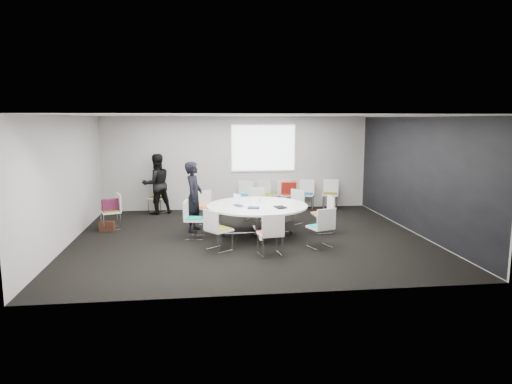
{
  "coord_description": "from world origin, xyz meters",
  "views": [
    {
      "loc": [
        -1.1,
        -10.24,
        2.72
      ],
      "look_at": [
        0.2,
        0.4,
        1.0
      ],
      "focal_mm": 32.0,
      "sensor_mm": 36.0,
      "label": 1
    }
  ],
  "objects": [
    {
      "name": "chair_ring_a",
      "position": [
        1.81,
        0.27,
        0.28
      ],
      "size": [
        0.47,
        0.48,
        0.88
      ],
      "rotation": [
        0.0,
        0.0,
        1.63
      ],
      "color": "silver",
      "rests_on": "ground"
    },
    {
      "name": "tablet_folio",
      "position": [
        0.07,
        -0.22,
        0.74
      ],
      "size": [
        0.29,
        0.24,
        0.03
      ],
      "primitive_type": "cube",
      "rotation": [
        0.0,
        0.0,
        -0.16
      ],
      "color": "navy",
      "rests_on": "conference_table"
    },
    {
      "name": "cup",
      "position": [
        0.3,
        0.53,
        0.78
      ],
      "size": [
        0.08,
        0.08,
        0.09
      ],
      "primitive_type": "cylinder",
      "color": "white",
      "rests_on": "conference_table"
    },
    {
      "name": "chair_ring_b",
      "position": [
        1.28,
        1.28,
        0.28
      ],
      "size": [
        0.63,
        0.64,
        0.88
      ],
      "rotation": [
        0.0,
        0.0,
        2.2
      ],
      "color": "silver",
      "rests_on": "ground"
    },
    {
      "name": "room_shell",
      "position": [
        0.09,
        0.0,
        1.4
      ],
      "size": [
        8.08,
        7.08,
        2.88
      ],
      "color": "black",
      "rests_on": "ground"
    },
    {
      "name": "red_jacket",
      "position": [
        1.49,
        2.94,
        0.7
      ],
      "size": [
        0.44,
        0.17,
        0.36
      ],
      "primitive_type": "cube",
      "rotation": [
        0.17,
        0.0,
        -0.02
      ],
      "color": "maroon",
      "rests_on": "chair_back_c"
    },
    {
      "name": "chair_back_a",
      "position": [
        0.17,
        3.12,
        0.28
      ],
      "size": [
        0.6,
        0.59,
        0.88
      ],
      "rotation": [
        0.0,
        0.0,
        2.75
      ],
      "color": "silver",
      "rests_on": "ground"
    },
    {
      "name": "chair_spare_left",
      "position": [
        -3.33,
        1.23,
        0.28
      ],
      "size": [
        0.58,
        0.59,
        0.88
      ],
      "rotation": [
        0.0,
        0.0,
        1.94
      ],
      "color": "silver",
      "rests_on": "ground"
    },
    {
      "name": "chair_ring_e",
      "position": [
        -1.27,
        0.07,
        0.28
      ],
      "size": [
        0.52,
        0.53,
        0.88
      ],
      "rotation": [
        0.0,
        0.0,
        4.54
      ],
      "color": "silver",
      "rests_on": "ground"
    },
    {
      "name": "chair_person_back",
      "position": [
        -2.36,
        3.16,
        0.28
      ],
      "size": [
        0.6,
        0.6,
        0.88
      ],
      "rotation": [
        0.0,
        0.0,
        2.73
      ],
      "color": "silver",
      "rests_on": "ground"
    },
    {
      "name": "person_main",
      "position": [
        -1.28,
        0.78,
        0.85
      ],
      "size": [
        0.55,
        0.7,
        1.71
      ],
      "primitive_type": "imported",
      "rotation": [
        0.0,
        0.0,
        1.33
      ],
      "color": "black",
      "rests_on": "ground"
    },
    {
      "name": "notebook_black",
      "position": [
        0.68,
        -0.21,
        0.74
      ],
      "size": [
        0.28,
        0.34,
        0.02
      ],
      "primitive_type": "cube",
      "rotation": [
        0.0,
        0.0,
        0.23
      ],
      "color": "black",
      "rests_on": "conference_table"
    },
    {
      "name": "phone",
      "position": [
        0.66,
        -0.38,
        0.73
      ],
      "size": [
        0.15,
        0.09,
        0.01
      ],
      "primitive_type": "cube",
      "rotation": [
        0.0,
        0.0,
        0.18
      ],
      "color": "black",
      "rests_on": "conference_table"
    },
    {
      "name": "brown_bag",
      "position": [
        -3.41,
        1.03,
        0.12
      ],
      "size": [
        0.38,
        0.2,
        0.24
      ],
      "primitive_type": "cube",
      "rotation": [
        0.0,
        0.0,
        -0.11
      ],
      "color": "#351A10",
      "rests_on": "ground"
    },
    {
      "name": "papers_right",
      "position": [
        0.64,
        0.39,
        0.73
      ],
      "size": [
        0.37,
        0.34,
        0.0
      ],
      "primitive_type": "cube",
      "rotation": [
        0.0,
        0.0,
        0.59
      ],
      "color": "silver",
      "rests_on": "conference_table"
    },
    {
      "name": "chair_ring_c",
      "position": [
        0.33,
        1.78,
        0.28
      ],
      "size": [
        0.6,
        0.59,
        0.88
      ],
      "rotation": [
        0.0,
        0.0,
        2.75
      ],
      "color": "silver",
      "rests_on": "ground"
    },
    {
      "name": "laptop_lid",
      "position": [
        -0.26,
        0.31,
        0.86
      ],
      "size": [
        0.15,
        0.27,
        0.22
      ],
      "primitive_type": "cube",
      "rotation": [
        0.0,
        0.0,
        2.04
      ],
      "color": "silver",
      "rests_on": "conference_table"
    },
    {
      "name": "papers_front",
      "position": [
        0.79,
        0.01,
        0.73
      ],
      "size": [
        0.35,
        0.29,
        0.0
      ],
      "primitive_type": "cube",
      "rotation": [
        0.0,
        0.0,
        -0.31
      ],
      "color": "white",
      "rests_on": "conference_table"
    },
    {
      "name": "laptop",
      "position": [
        -0.22,
        0.11,
        0.74
      ],
      "size": [
        0.34,
        0.37,
        0.02
      ],
      "primitive_type": "imported",
      "rotation": [
        0.0,
        0.0,
        2.15
      ],
      "color": "#333338",
      "rests_on": "conference_table"
    },
    {
      "name": "chair_ring_d",
      "position": [
        -0.9,
        1.36,
        0.28
      ],
      "size": [
        0.64,
        0.64,
        0.88
      ],
      "rotation": [
        0.0,
        0.0,
        3.83
      ],
      "color": "silver",
      "rests_on": "ground"
    },
    {
      "name": "person_back",
      "position": [
        -2.37,
        3.0,
        0.87
      ],
      "size": [
        1.04,
        0.94,
        1.74
      ],
      "primitive_type": "imported",
      "rotation": [
        0.0,
        0.0,
        3.56
      ],
      "color": "black",
      "rests_on": "ground"
    },
    {
      "name": "projection_screen",
      "position": [
        0.8,
        3.46,
        1.85
      ],
      "size": [
        1.9,
        0.03,
        1.35
      ],
      "primitive_type": "cube",
      "color": "white",
      "rests_on": "room_shell"
    },
    {
      "name": "chair_back_e",
      "position": [
        2.82,
        3.12,
        0.28
      ],
      "size": [
        0.58,
        0.58,
        0.88
      ],
      "rotation": [
        0.0,
        0.0,
        2.8
      ],
      "color": "silver",
      "rests_on": "ground"
    },
    {
      "name": "chair_ring_f",
      "position": [
        -0.76,
        -0.99,
        0.28
      ],
      "size": [
        0.64,
        0.64,
        0.88
      ],
      "rotation": [
        0.0,
        0.0,
        5.36
      ],
      "color": "silver",
      "rests_on": "ground"
    },
    {
      "name": "chair_ring_g",
      "position": [
        0.26,
        -1.47,
        0.28
      ],
      "size": [
        0.52,
        0.51,
        0.88
      ],
      "rotation": [
        0.0,
        0.0,
        6.43
      ],
      "color": "silver",
      "rests_on": "ground"
    },
    {
      "name": "chair_back_d",
      "position": [
        2.07,
        3.16,
        0.28
      ],
      "size": [
        0.59,
        0.58,
        0.88
      ],
      "rotation": [
        0.0,
        0.0,
        2.79
      ],
      "color": "silver",
      "rests_on": "ground"
    },
    {
      "name": "maroon_bag",
      "position": [
        -3.34,
        1.22,
        0.62
      ],
      "size": [
        0.42,
        0.29,
        0.28
      ],
      "primitive_type": "cube",
      "rotation": [
        0.0,
        0.0,
        0.41
      ],
      "color": "#571734",
      "rests_on": "chair_spare_left"
    },
    {
      "name": "chair_back_b",
      "position": [
        0.89,
        3.16,
        0.28
      ],
      "size": [
        0.59,
        0.59,
        0.88
      ],
      "rotation": [
        0.0,
        0.0,
        3.52
      ],
      "color": "silver",
      "rests_on": "ground"
    },
    {
      "name": "chair_back_c",
      "position": [
        1.49,
        3.17,
        0.28
      ],
      "size": [
        0.57,
        0.56,
        0.88
      ],
      "rotation": [
        0.0,
        0.0,
        3.42
      ],
      "color": "silver",
      "rests_on": "ground"
    },
    {
      "name": "chair_ring_h",
      "position": [
        1.41,
        -1.04,
        0.28
      ],
      "size": [
        0.59,
        0.58,
        0.88
      ],
      "rotation": [
        0.0,
        0.0,
        6.64
      ],
      "color": "silver",
      "rests_on": "ground"
    },
    {
      "name": "conference_table",
      "position": [
        0.2,
        0.17,
        0.55
      ],
      "size": [
        2.35,
        2.35,
        0.73
      ],
      "color": "silver",
      "rests_on": "ground"
    }
  ]
}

